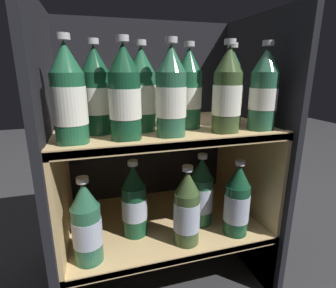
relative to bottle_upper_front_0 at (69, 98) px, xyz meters
The scene contains 19 objects.
fridge_back_wall 0.48m from the bottle_upper_front_0, 54.01° to the left, with size 0.67×0.02×0.88m, color black.
fridge_side_left 0.26m from the bottle_upper_front_0, 116.76° to the left, with size 0.02×0.45×0.88m, color black.
fridge_side_right 0.63m from the bottle_upper_front_0, 13.39° to the left, with size 0.02×0.45×0.88m, color black.
shelf_lower 0.55m from the bottle_upper_front_0, 26.56° to the left, with size 0.63×0.41×0.22m.
shelf_upper 0.38m from the bottle_upper_front_0, 27.16° to the left, with size 0.63×0.41×0.55m.
bottle_upper_front_0 is the anchor object (origin of this frame).
bottle_upper_front_1 0.13m from the bottle_upper_front_0, ahead, with size 0.08×0.08×0.24m.
bottle_upper_front_2 0.24m from the bottle_upper_front_0, ahead, with size 0.08×0.08×0.24m.
bottle_upper_front_3 0.40m from the bottle_upper_front_0, ahead, with size 0.08×0.08×0.24m.
bottle_upper_front_4 0.51m from the bottle_upper_front_0, ahead, with size 0.08×0.08×0.24m.
bottle_upper_back_0 0.11m from the bottle_upper_front_0, 53.63° to the left, with size 0.08×0.08×0.24m.
bottle_upper_back_1 0.20m from the bottle_upper_front_0, 24.94° to the left, with size 0.08×0.08×0.24m.
bottle_upper_back_2 0.33m from the bottle_upper_front_0, 14.94° to the left, with size 0.08×0.08×0.24m.
bottle_upper_back_3 0.46m from the bottle_upper_front_0, 10.62° to the left, with size 0.08×0.08×0.24m.
bottle_lower_front_0 0.33m from the bottle_upper_front_0, ahead, with size 0.08×0.08×0.24m.
bottle_lower_front_1 0.44m from the bottle_upper_front_0, ahead, with size 0.08×0.08×0.24m.
bottle_lower_front_2 0.56m from the bottle_upper_front_0, ahead, with size 0.08×0.08×0.24m.
bottle_lower_back_0 0.37m from the bottle_upper_front_0, 29.51° to the left, with size 0.08×0.08×0.24m.
bottle_lower_back_1 0.51m from the bottle_upper_front_0, 12.90° to the left, with size 0.08×0.08×0.24m.
Camera 1 is at (-0.21, -0.57, 0.71)m, focal length 28.00 mm.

